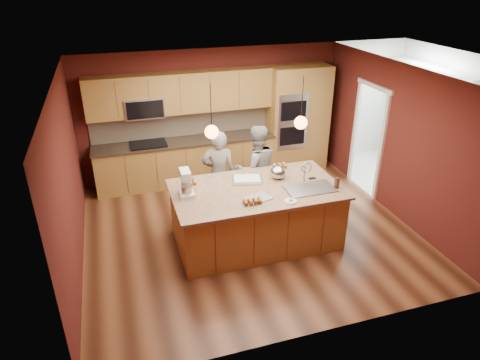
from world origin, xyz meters
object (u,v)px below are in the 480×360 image
object	(u,v)px
island	(257,214)
person_right	(256,169)
person_left	(219,174)
stand_mixer	(186,185)
mixing_bowl	(278,172)

from	to	relation	value
island	person_right	bearing A→B (deg)	71.73
person_left	island	bearing A→B (deg)	125.99
island	person_left	bearing A→B (deg)	110.21
person_left	person_right	bearing A→B (deg)	-164.22
stand_mixer	island	bearing A→B (deg)	-4.11
person_left	person_right	xyz separation A→B (m)	(0.70, 0.00, 0.01)
island	person_left	distance (m)	1.11
island	person_left	xyz separation A→B (m)	(-0.37, 1.00, 0.32)
person_left	stand_mixer	size ratio (longest dim) A/B	3.94
stand_mixer	mixing_bowl	distance (m)	1.57
person_right	stand_mixer	size ratio (longest dim) A/B	3.98
island	mixing_bowl	distance (m)	0.78
island	mixing_bowl	size ratio (longest dim) A/B	9.98
person_right	mixing_bowl	xyz separation A→B (m)	(0.11, -0.76, 0.26)
person_right	stand_mixer	bearing A→B (deg)	29.79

